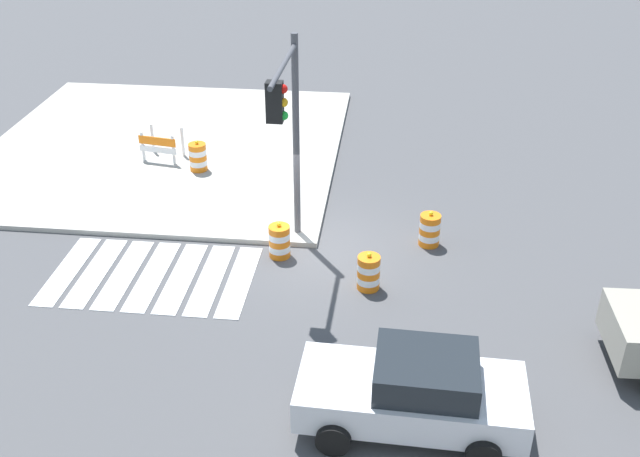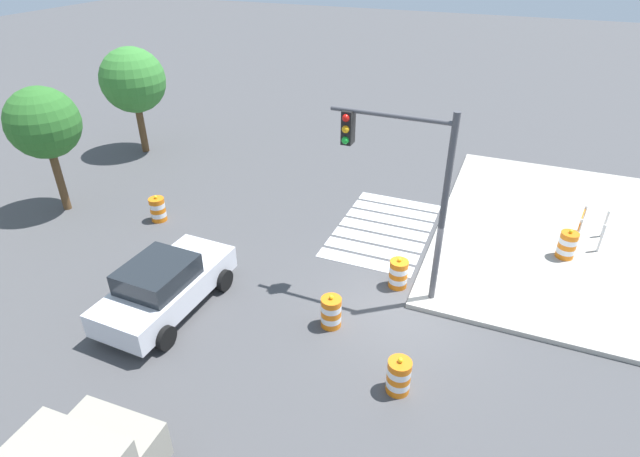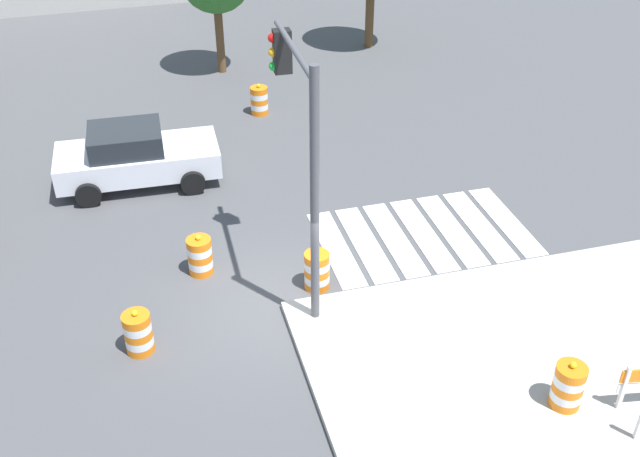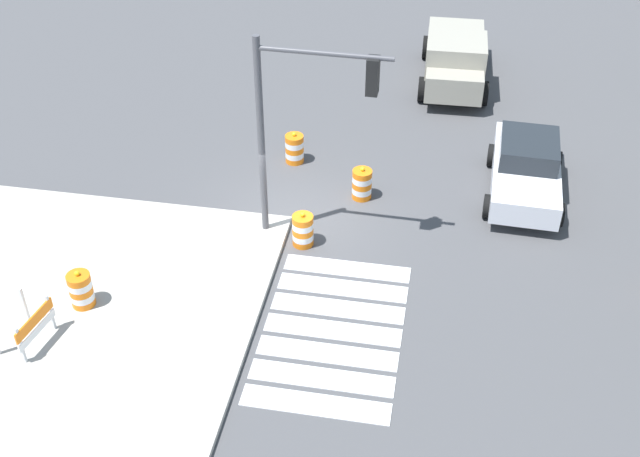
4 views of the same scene
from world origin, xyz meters
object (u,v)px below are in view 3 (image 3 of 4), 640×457
object	(u,v)px
traffic_barrel_crosswalk_end	(200,256)
traffic_barrel_on_sidewalk	(568,386)
traffic_light_pole	(300,129)
sports_car	(135,156)
traffic_barrel_near_corner	(138,333)
traffic_barrel_median_far	(317,271)
traffic_barrel_median_near	(259,100)

from	to	relation	value
traffic_barrel_crosswalk_end	traffic_barrel_on_sidewalk	size ratio (longest dim) A/B	1.00
traffic_barrel_on_sidewalk	traffic_light_pole	distance (m)	6.85
sports_car	traffic_barrel_on_sidewalk	xyz separation A→B (m)	(6.87, -10.45, -0.21)
traffic_barrel_near_corner	traffic_light_pole	world-z (taller)	traffic_light_pole
traffic_barrel_near_corner	traffic_barrel_on_sidewalk	size ratio (longest dim) A/B	1.00
sports_car	traffic_barrel_median_far	xyz separation A→B (m)	(3.49, -5.77, -0.36)
traffic_barrel_median_near	traffic_barrel_on_sidewalk	bearing A→B (deg)	-78.67
sports_car	traffic_barrel_on_sidewalk	size ratio (longest dim) A/B	4.27
traffic_barrel_median_far	traffic_barrel_near_corner	bearing A→B (deg)	-165.34
sports_car	traffic_barrel_median_near	distance (m)	5.36
traffic_barrel_crosswalk_end	traffic_barrel_median_near	xyz separation A→B (m)	(2.99, 8.00, 0.00)
traffic_barrel_near_corner	traffic_barrel_on_sidewalk	world-z (taller)	traffic_barrel_on_sidewalk
traffic_barrel_near_corner	traffic_barrel_median_near	world-z (taller)	same
traffic_barrel_median_near	traffic_barrel_median_far	xyz separation A→B (m)	(-0.59, -9.23, 0.00)
traffic_barrel_near_corner	traffic_light_pole	bearing A→B (deg)	16.64
sports_car	traffic_light_pole	world-z (taller)	traffic_light_pole
traffic_light_pole	sports_car	bearing A→B (deg)	118.98
traffic_barrel_median_far	traffic_barrel_on_sidewalk	size ratio (longest dim) A/B	1.00
traffic_barrel_near_corner	traffic_barrel_crosswalk_end	world-z (taller)	same
traffic_barrel_crosswalk_end	traffic_barrel_median_far	distance (m)	2.70
traffic_barrel_on_sidewalk	traffic_barrel_near_corner	bearing A→B (deg)	153.49
sports_car	traffic_barrel_crosswalk_end	distance (m)	4.68
traffic_barrel_crosswalk_end	traffic_barrel_median_near	world-z (taller)	same
traffic_light_pole	traffic_barrel_crosswalk_end	bearing A→B (deg)	150.32
sports_car	traffic_barrel_median_near	xyz separation A→B (m)	(4.08, 3.46, -0.36)
traffic_light_pole	traffic_barrel_near_corner	bearing A→B (deg)	-163.36
traffic_barrel_near_corner	traffic_barrel_on_sidewalk	xyz separation A→B (m)	(7.31, -3.64, 0.15)
sports_car	traffic_barrel_near_corner	world-z (taller)	sports_car
traffic_barrel_median_near	traffic_barrel_near_corner	bearing A→B (deg)	-113.77
traffic_barrel_near_corner	traffic_barrel_median_near	bearing A→B (deg)	66.23
traffic_barrel_median_far	traffic_light_pole	xyz separation A→B (m)	(-0.32, 0.05, 3.46)
sports_car	traffic_barrel_median_near	bearing A→B (deg)	40.28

